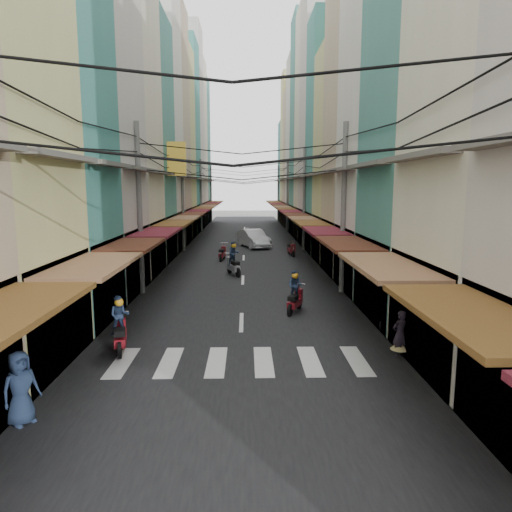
{
  "coord_description": "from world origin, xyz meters",
  "views": [
    {
      "loc": [
        0.19,
        -18.97,
        5.2
      ],
      "look_at": [
        0.69,
        3.74,
        1.72
      ],
      "focal_mm": 32.0,
      "sensor_mm": 36.0,
      "label": 1
    }
  ],
  "objects": [
    {
      "name": "ground",
      "position": [
        0.0,
        0.0,
        0.0
      ],
      "size": [
        160.0,
        160.0,
        0.0
      ],
      "primitive_type": "plane",
      "color": "slate",
      "rests_on": "ground"
    },
    {
      "name": "road",
      "position": [
        0.0,
        20.0,
        0.01
      ],
      "size": [
        10.0,
        80.0,
        0.02
      ],
      "primitive_type": "cube",
      "color": "black",
      "rests_on": "ground"
    },
    {
      "name": "sidewalk_left",
      "position": [
        -6.5,
        20.0,
        0.03
      ],
      "size": [
        3.0,
        80.0,
        0.06
      ],
      "primitive_type": "cube",
      "color": "gray",
      "rests_on": "ground"
    },
    {
      "name": "sidewalk_right",
      "position": [
        6.5,
        20.0,
        0.03
      ],
      "size": [
        3.0,
        80.0,
        0.06
      ],
      "primitive_type": "cube",
      "color": "gray",
      "rests_on": "ground"
    },
    {
      "name": "crosswalk",
      "position": [
        -0.0,
        -6.0,
        0.03
      ],
      "size": [
        7.55,
        2.4,
        0.01
      ],
      "color": "silver",
      "rests_on": "ground"
    },
    {
      "name": "building_row_left",
      "position": [
        -7.92,
        16.56,
        9.78
      ],
      "size": [
        7.8,
        67.67,
        23.7
      ],
      "color": "silver",
      "rests_on": "ground"
    },
    {
      "name": "building_row_right",
      "position": [
        7.92,
        16.45,
        9.41
      ],
      "size": [
        7.8,
        68.98,
        22.59
      ],
      "color": "teal",
      "rests_on": "ground"
    },
    {
      "name": "utility_poles",
      "position": [
        0.0,
        15.01,
        6.59
      ],
      "size": [
        10.2,
        66.13,
        8.2
      ],
      "color": "slate",
      "rests_on": "ground"
    },
    {
      "name": "white_car",
      "position": [
        0.83,
        19.86,
        0.0
      ],
      "size": [
        5.81,
        3.74,
        1.91
      ],
      "primitive_type": "imported",
      "rotation": [
        0.0,
        0.0,
        0.32
      ],
      "color": "silver",
      "rests_on": "ground"
    },
    {
      "name": "bicycle",
      "position": [
        6.36,
        -3.0,
        0.0
      ],
      "size": [
        1.67,
        0.81,
        1.1
      ],
      "primitive_type": "imported",
      "rotation": [
        0.0,
        0.0,
        1.7
      ],
      "color": "black",
      "rests_on": "ground"
    },
    {
      "name": "moving_scooters",
      "position": [
        -0.23,
        6.37,
        0.54
      ],
      "size": [
        7.82,
        33.51,
        1.98
      ],
      "color": "black",
      "rests_on": "ground"
    },
    {
      "name": "parked_scooters",
      "position": [
        4.98,
        -3.09,
        0.47
      ],
      "size": [
        12.73,
        15.38,
        0.98
      ],
      "color": "black",
      "rests_on": "ground"
    },
    {
      "name": "pedestrians",
      "position": [
        -5.21,
        2.82,
        1.03
      ],
      "size": [
        13.07,
        21.06,
        2.17
      ],
      "color": "#261E28",
      "rests_on": "ground"
    },
    {
      "name": "market_umbrella",
      "position": [
        6.25,
        -6.14,
        2.34
      ],
      "size": [
        2.52,
        2.52,
        2.66
      ],
      "color": "#B2B2B7",
      "rests_on": "ground"
    },
    {
      "name": "traffic_sign",
      "position": [
        5.61,
        -5.17,
        2.41
      ],
      "size": [
        0.1,
        0.72,
        3.26
      ],
      "color": "slate",
      "rests_on": "ground"
    }
  ]
}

